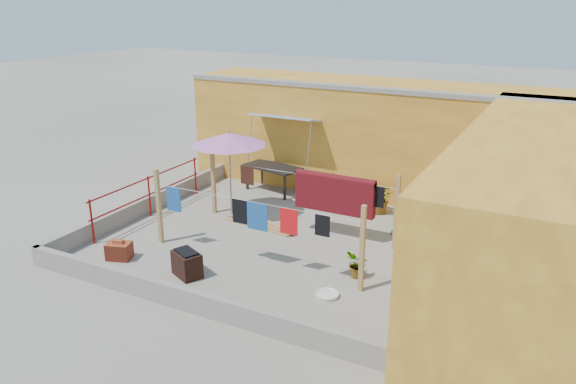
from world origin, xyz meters
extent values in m
plane|color=#9E998E|center=(0.00, 0.00, 0.00)|extent=(80.00, 80.00, 0.00)
cube|color=gold|center=(0.50, 4.70, 1.60)|extent=(11.00, 2.40, 3.20)
cube|color=gray|center=(0.50, 3.65, 3.15)|extent=(11.00, 0.35, 0.12)
cube|color=#2D51B2|center=(-1.60, 3.15, 2.25)|extent=(2.00, 0.79, 0.22)
cylinder|color=gray|center=(-2.55, 2.78, 1.60)|extent=(0.03, 0.30, 1.28)
cylinder|color=gray|center=(-0.65, 2.78, 1.60)|extent=(0.03, 0.30, 1.28)
cube|color=gold|center=(5.20, 0.00, 1.60)|extent=(2.40, 9.00, 3.20)
cube|color=gray|center=(0.00, -3.58, 0.22)|extent=(8.30, 0.16, 0.44)
cube|color=gray|center=(-4.08, 0.00, 0.22)|extent=(0.16, 7.30, 0.44)
cylinder|color=maroon|center=(-3.85, -2.20, 0.55)|extent=(0.05, 0.05, 1.10)
cylinder|color=maroon|center=(-3.85, -0.20, 0.55)|extent=(0.05, 0.05, 1.10)
cylinder|color=maroon|center=(-3.85, 1.80, 0.55)|extent=(0.05, 0.05, 1.10)
cylinder|color=maroon|center=(-3.85, -0.20, 1.05)|extent=(0.04, 4.20, 0.04)
cylinder|color=maroon|center=(-3.85, -0.20, 0.60)|extent=(0.04, 4.20, 0.04)
cube|color=tan|center=(-2.50, -1.40, 0.90)|extent=(0.09, 0.09, 1.80)
cube|color=tan|center=(2.50, -1.40, 0.90)|extent=(0.09, 0.09, 1.80)
cube|color=tan|center=(2.50, 0.80, 0.90)|extent=(0.09, 0.09, 1.80)
cube|color=tan|center=(-2.50, 0.80, 0.90)|extent=(0.09, 0.09, 1.80)
cylinder|color=silver|center=(0.00, -1.40, 1.45)|extent=(5.00, 0.01, 0.01)
cylinder|color=silver|center=(0.00, 0.80, 1.45)|extent=(5.00, 0.01, 0.01)
cube|color=#4F0D13|center=(0.98, 0.80, 1.07)|extent=(1.99, 0.22, 0.86)
cube|color=black|center=(2.03, 0.80, 1.20)|extent=(0.32, 0.02, 0.51)
cube|color=#5B2B1F|center=(-1.44, 0.80, 1.20)|extent=(0.38, 0.02, 0.49)
cube|color=#1C4E98|center=(-2.05, -1.40, 1.16)|extent=(0.39, 0.02, 0.58)
cube|color=black|center=(-0.27, -1.40, 1.18)|extent=(0.37, 0.02, 0.54)
cube|color=red|center=(0.90, -1.40, 1.17)|extent=(0.40, 0.02, 0.56)
cube|color=#1C4E98|center=(0.15, -1.40, 1.14)|extent=(0.49, 0.02, 0.61)
cube|color=black|center=(1.65, -1.40, 1.23)|extent=(0.32, 0.02, 0.45)
cylinder|color=gray|center=(-1.94, 0.78, 0.03)|extent=(0.35, 0.35, 0.06)
cylinder|color=gray|center=(-1.94, 0.78, 1.11)|extent=(0.04, 0.04, 2.22)
cone|color=#D874C0|center=(-1.94, 0.78, 2.10)|extent=(2.14, 2.14, 0.31)
cylinder|color=gray|center=(-1.94, 0.78, 2.27)|extent=(0.04, 0.04, 0.10)
cube|color=black|center=(-1.94, 3.04, 0.76)|extent=(1.83, 1.18, 0.06)
cube|color=black|center=(-2.73, 2.86, 0.37)|extent=(0.06, 0.06, 0.74)
cube|color=black|center=(-2.59, 3.52, 0.37)|extent=(0.06, 0.06, 0.74)
cube|color=black|center=(-1.29, 2.55, 0.37)|extent=(0.06, 0.06, 0.74)
cube|color=black|center=(-1.15, 3.21, 0.37)|extent=(0.06, 0.06, 0.74)
cube|color=#9C3924|center=(-2.74, -2.53, 0.19)|extent=(0.61, 0.52, 0.38)
cube|color=#AF5629|center=(-2.74, -2.53, 0.41)|extent=(0.26, 0.18, 0.08)
cube|color=tan|center=(-0.97, 0.41, 0.02)|extent=(1.96, 0.37, 0.04)
cube|color=tan|center=(-0.89, 0.53, 0.06)|extent=(1.95, 0.54, 0.04)
cube|color=tan|center=(-0.81, 0.65, 0.11)|extent=(1.89, 0.80, 0.04)
cube|color=black|center=(-0.91, -2.48, 0.26)|extent=(0.75, 0.65, 0.53)
cube|color=black|center=(-0.91, -2.48, 0.55)|extent=(0.61, 0.51, 0.04)
cylinder|color=silver|center=(2.02, -1.92, 0.03)|extent=(0.44, 0.44, 0.06)
torus|color=silver|center=(2.02, -1.92, 0.06)|extent=(0.46, 0.46, 0.05)
cylinder|color=silver|center=(3.70, 0.51, 0.15)|extent=(0.21, 0.21, 0.29)
cylinder|color=silver|center=(3.70, 0.51, 0.31)|extent=(0.06, 0.06, 0.05)
cylinder|color=silver|center=(2.96, 0.68, 0.16)|extent=(0.23, 0.23, 0.31)
cylinder|color=silver|center=(2.96, 0.68, 0.33)|extent=(0.06, 0.06, 0.05)
torus|color=#1B7921|center=(2.40, 1.71, 0.02)|extent=(0.55, 0.55, 0.04)
torus|color=#1B7921|center=(2.40, 1.71, 0.06)|extent=(0.47, 0.47, 0.04)
imported|color=#1A5C1B|center=(1.47, 2.82, 0.42)|extent=(0.78, 0.68, 0.85)
imported|color=#1A5C1B|center=(2.81, 2.48, 0.30)|extent=(0.36, 0.36, 0.61)
imported|color=#1A5C1B|center=(2.50, 2.02, 0.44)|extent=(0.54, 0.45, 0.89)
imported|color=#1A5C1B|center=(3.70, -0.59, 0.35)|extent=(0.49, 0.49, 0.70)
imported|color=#1A5C1B|center=(2.24, -0.92, 0.28)|extent=(0.55, 0.60, 0.55)
camera|label=1|loc=(5.80, -10.80, 5.50)|focal=35.00mm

